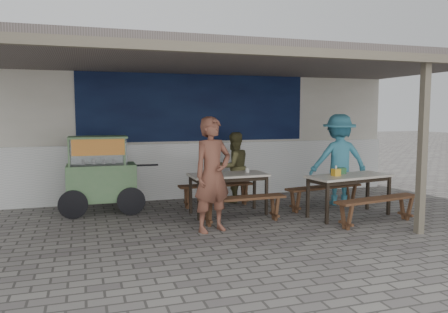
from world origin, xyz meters
name	(u,v)px	position (x,y,z in m)	size (l,w,h in m)	color
ground	(256,231)	(0.00, 0.00, 0.00)	(60.00, 60.00, 0.00)	slate
back_wall	(198,119)	(0.00, 3.58, 1.72)	(9.00, 1.28, 3.50)	beige
warung_roof	(239,63)	(0.02, 0.90, 2.71)	(9.00, 4.21, 2.81)	#5D534F
table_left	(228,178)	(-0.06, 1.24, 0.67)	(1.42, 0.71, 0.75)	beige
bench_left_street	(243,203)	(-0.04, 0.53, 0.34)	(1.51, 0.32, 0.45)	brown
bench_left_wall	(216,190)	(-0.07, 1.94, 0.34)	(1.51, 0.32, 0.45)	brown
table_right	(349,179)	(1.96, 0.41, 0.67)	(1.65, 0.88, 0.75)	beige
bench_right_street	(378,204)	(2.07, -0.25, 0.34)	(1.69, 0.55, 0.45)	brown
bench_right_wall	(324,191)	(1.85, 1.07, 0.34)	(1.69, 0.55, 0.45)	brown
vendor_cart	(101,172)	(-2.28, 2.05, 0.78)	(1.81, 0.72, 1.43)	#66895B
patron_street_side	(213,174)	(-0.66, 0.21, 0.90)	(0.66, 0.43, 1.81)	brown
patron_wall_side	(234,167)	(0.41, 2.25, 0.73)	(0.71, 0.55, 1.46)	brown
patron_right_table	(339,159)	(2.36, 1.38, 0.92)	(1.19, 0.68, 1.84)	teal
tissue_box	(336,172)	(1.67, 0.40, 0.81)	(0.12, 0.12, 0.12)	gold
donation_box	(341,171)	(1.91, 0.61, 0.81)	(0.17, 0.11, 0.11)	#2F6B3B
condiment_jar	(247,170)	(0.35, 1.33, 0.79)	(0.08, 0.08, 0.08)	beige
condiment_bowl	(212,173)	(-0.36, 1.26, 0.77)	(0.17, 0.17, 0.04)	silver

